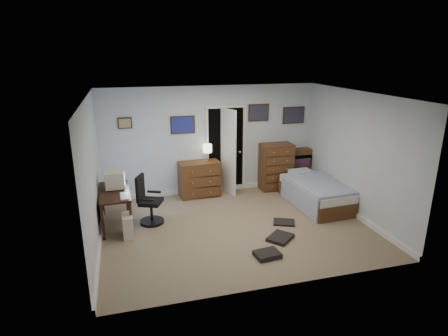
# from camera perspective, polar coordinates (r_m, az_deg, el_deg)

# --- Properties ---
(floor) EXTENTS (5.00, 4.00, 0.02)m
(floor) POSITION_cam_1_polar(r_m,az_deg,el_deg) (7.29, 1.77, -8.95)
(floor) COLOR gray
(floor) RESTS_ON ground
(computer_desk) EXTENTS (0.61, 1.23, 0.70)m
(computer_desk) POSITION_cam_1_polar(r_m,az_deg,el_deg) (7.44, -16.93, -4.59)
(computer_desk) COLOR #321B10
(computer_desk) RESTS_ON floor
(crt_monitor) EXTENTS (0.37, 0.35, 0.33)m
(crt_monitor) POSITION_cam_1_polar(r_m,az_deg,el_deg) (7.47, -16.33, -1.73)
(crt_monitor) COLOR beige
(crt_monitor) RESTS_ON computer_desk
(keyboard) EXTENTS (0.15, 0.38, 0.02)m
(keyboard) POSITION_cam_1_polar(r_m,az_deg,el_deg) (7.05, -14.96, -4.16)
(keyboard) COLOR beige
(keyboard) RESTS_ON computer_desk
(pc_tower) EXTENTS (0.21, 0.40, 0.42)m
(pc_tower) POSITION_cam_1_polar(r_m,az_deg,el_deg) (7.06, -14.45, -8.50)
(pc_tower) COLOR beige
(pc_tower) RESTS_ON floor
(office_chair) EXTENTS (0.62, 0.62, 0.97)m
(office_chair) POSITION_cam_1_polar(r_m,az_deg,el_deg) (7.43, -11.45, -5.54)
(office_chair) COLOR black
(office_chair) RESTS_ON floor
(media_stack) EXTENTS (0.17, 0.17, 0.82)m
(media_stack) POSITION_cam_1_polar(r_m,az_deg,el_deg) (8.83, -16.95, -2.00)
(media_stack) COLOR maroon
(media_stack) RESTS_ON floor
(low_dresser) EXTENTS (0.95, 0.52, 0.82)m
(low_dresser) POSITION_cam_1_polar(r_m,az_deg,el_deg) (8.65, -3.78, -1.67)
(low_dresser) COLOR brown
(low_dresser) RESTS_ON floor
(table_lamp) EXTENTS (0.22, 0.22, 0.40)m
(table_lamp) POSITION_cam_1_polar(r_m,az_deg,el_deg) (8.49, -2.55, 2.93)
(table_lamp) COLOR gold
(table_lamp) RESTS_ON low_dresser
(doorway) EXTENTS (0.96, 1.12, 2.05)m
(doorway) POSITION_cam_1_polar(r_m,az_deg,el_deg) (9.09, -0.25, 3.22)
(doorway) COLOR black
(doorway) RESTS_ON floor
(tall_dresser) EXTENTS (0.77, 0.46, 1.12)m
(tall_dresser) POSITION_cam_1_polar(r_m,az_deg,el_deg) (9.12, 7.92, 0.21)
(tall_dresser) COLOR brown
(tall_dresser) RESTS_ON floor
(headboard_bookcase) EXTENTS (1.03, 0.27, 0.93)m
(headboard_bookcase) POSITION_cam_1_polar(r_m,az_deg,el_deg) (9.44, 10.46, 0.24)
(headboard_bookcase) COLOR brown
(headboard_bookcase) RESTS_ON floor
(bed) EXTENTS (1.05, 1.84, 0.59)m
(bed) POSITION_cam_1_polar(r_m,az_deg,el_deg) (8.40, 13.70, -3.67)
(bed) COLOR brown
(bed) RESTS_ON floor
(wall_posters) EXTENTS (4.38, 0.04, 0.60)m
(wall_posters) POSITION_cam_1_polar(r_m,az_deg,el_deg) (8.72, 1.67, 7.61)
(wall_posters) COLOR #331E11
(wall_posters) RESTS_ON floor
(floor_clutter) EXTENTS (1.24, 1.48, 0.08)m
(floor_clutter) POSITION_cam_1_polar(r_m,az_deg,el_deg) (6.78, 7.96, -10.88)
(floor_clutter) COLOR black
(floor_clutter) RESTS_ON floor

